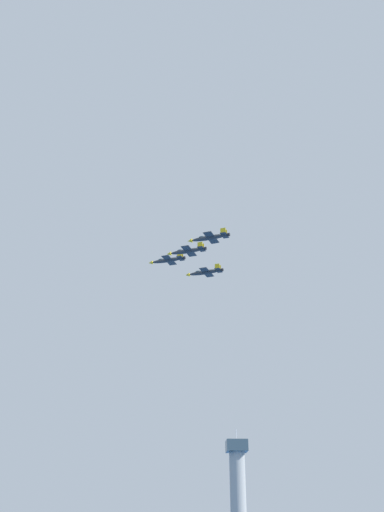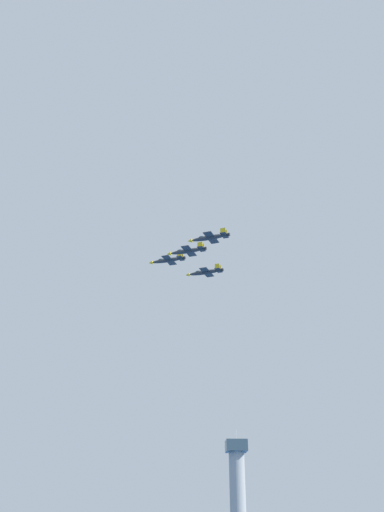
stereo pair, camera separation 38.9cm
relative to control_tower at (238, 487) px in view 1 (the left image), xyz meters
The scene contains 5 objects.
control_tower is the anchor object (origin of this frame).
jet_lead 128.94m from the control_tower, 164.17° to the right, with size 11.38×17.33×3.80m.
jet_left_wingman 116.49m from the control_tower, 167.80° to the right, with size 11.50×17.51×3.84m.
jet_right_wingman 128.24m from the control_tower, behind, with size 11.75×17.82×3.93m.
jet_left_outer 107.14m from the control_tower, behind, with size 11.42×17.34×3.82m.
Camera 1 is at (228.81, -0.33, 2.24)m, focal length 42.94 mm.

